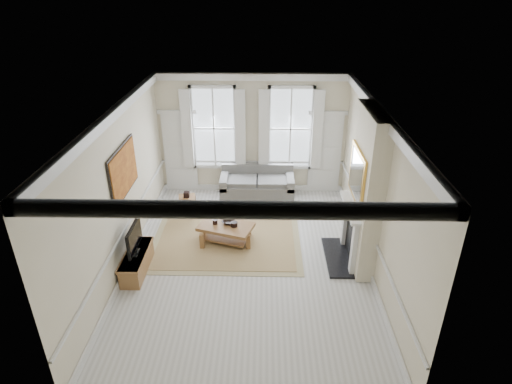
{
  "coord_description": "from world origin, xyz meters",
  "views": [
    {
      "loc": [
        0.33,
        -7.7,
        5.64
      ],
      "look_at": [
        0.16,
        0.97,
        1.25
      ],
      "focal_mm": 30.0,
      "sensor_mm": 36.0,
      "label": 1
    }
  ],
  "objects_px": {
    "coffee_table": "(226,228)",
    "tv_stand": "(137,262)",
    "sofa": "(257,185)",
    "side_table": "(187,201)"
  },
  "relations": [
    {
      "from": "sofa",
      "to": "coffee_table",
      "type": "distance_m",
      "value": 2.41
    },
    {
      "from": "coffee_table",
      "to": "tv_stand",
      "type": "distance_m",
      "value": 2.14
    },
    {
      "from": "sofa",
      "to": "tv_stand",
      "type": "distance_m",
      "value": 4.27
    },
    {
      "from": "sofa",
      "to": "side_table",
      "type": "distance_m",
      "value": 2.07
    },
    {
      "from": "sofa",
      "to": "coffee_table",
      "type": "bearing_deg",
      "value": -106.71
    },
    {
      "from": "coffee_table",
      "to": "tv_stand",
      "type": "height_order",
      "value": "coffee_table"
    },
    {
      "from": "coffee_table",
      "to": "side_table",
      "type": "bearing_deg",
      "value": 148.74
    },
    {
      "from": "sofa",
      "to": "tv_stand",
      "type": "height_order",
      "value": "sofa"
    },
    {
      "from": "sofa",
      "to": "coffee_table",
      "type": "height_order",
      "value": "sofa"
    },
    {
      "from": "side_table",
      "to": "coffee_table",
      "type": "xyz_separation_m",
      "value": [
        1.12,
        -1.3,
        -0.03
      ]
    }
  ]
}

